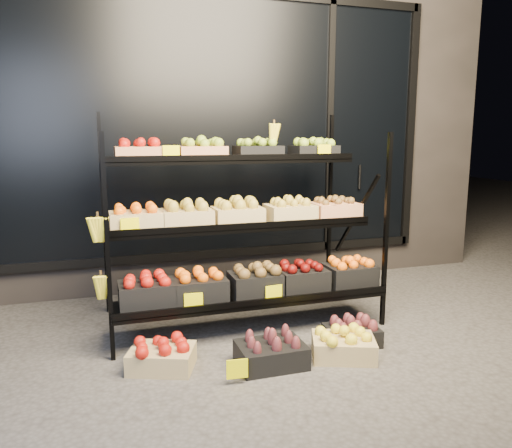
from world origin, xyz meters
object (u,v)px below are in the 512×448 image
object	(u,v)px
display_rack	(241,225)
floor_crate_midright	(343,344)
floor_crate_left	(162,355)
floor_crate_midleft	(271,351)

from	to	relation	value
display_rack	floor_crate_midright	distance (m)	1.19
display_rack	floor_crate_left	world-z (taller)	display_rack
floor_crate_left	floor_crate_midleft	size ratio (longest dim) A/B	1.12
floor_crate_left	floor_crate_midleft	distance (m)	0.70
display_rack	floor_crate_left	bearing A→B (deg)	-138.12
floor_crate_midleft	floor_crate_midright	xyz separation A→B (m)	(0.50, -0.04, -0.00)
floor_crate_left	floor_crate_midright	size ratio (longest dim) A/B	0.97
floor_crate_left	floor_crate_midright	xyz separation A→B (m)	(1.18, -0.21, 0.00)
floor_crate_midleft	floor_crate_midright	bearing A→B (deg)	-4.38
floor_crate_left	floor_crate_midright	bearing A→B (deg)	11.40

